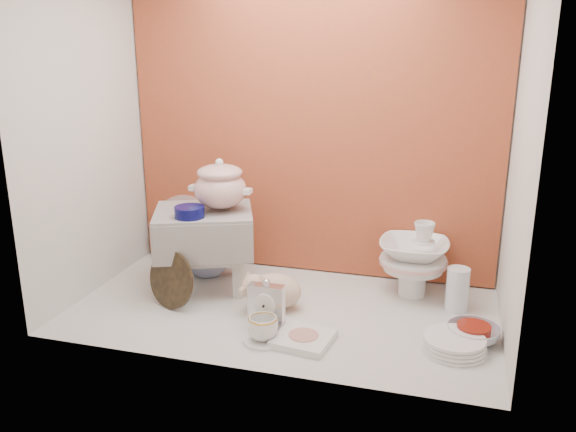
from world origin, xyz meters
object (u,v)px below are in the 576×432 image
(soup_tureen, at_px, (220,184))
(gold_rim_teacup, at_px, (263,328))
(step_stool, at_px, (205,250))
(blue_white_vase, at_px, (207,253))
(dinner_plate_stack, at_px, (454,344))
(porcelain_tower, at_px, (413,258))
(floral_platter, at_px, (185,228))
(mantel_clock, at_px, (266,305))
(crystal_bowl, at_px, (473,334))
(plush_pig, at_px, (276,290))

(soup_tureen, height_order, gold_rim_teacup, soup_tureen)
(step_stool, xyz_separation_m, blue_white_vase, (-0.06, 0.15, -0.08))
(dinner_plate_stack, distance_m, porcelain_tower, 0.54)
(floral_platter, xyz_separation_m, dinner_plate_stack, (1.38, -0.61, -0.14))
(mantel_clock, distance_m, gold_rim_teacup, 0.12)
(floral_platter, xyz_separation_m, crystal_bowl, (1.45, -0.51, -0.14))
(plush_pig, bearing_deg, dinner_plate_stack, -34.73)
(step_stool, relative_size, blue_white_vase, 1.93)
(floral_platter, bearing_deg, soup_tureen, -41.10)
(blue_white_vase, xyz_separation_m, porcelain_tower, (0.99, 0.03, 0.06))
(step_stool, xyz_separation_m, soup_tureen, (0.07, 0.03, 0.31))
(plush_pig, xyz_separation_m, crystal_bowl, (0.82, -0.08, -0.05))
(porcelain_tower, bearing_deg, soup_tureen, -169.97)
(blue_white_vase, distance_m, plush_pig, 0.52)
(plush_pig, bearing_deg, soup_tureen, 132.23)
(blue_white_vase, bearing_deg, dinner_plate_stack, -20.72)
(dinner_plate_stack, distance_m, crystal_bowl, 0.12)
(step_stool, bearing_deg, dinner_plate_stack, -36.48)
(floral_platter, bearing_deg, mantel_clock, -44.05)
(plush_pig, bearing_deg, floral_platter, 123.99)
(blue_white_vase, bearing_deg, mantel_clock, -45.70)
(gold_rim_teacup, bearing_deg, floral_platter, 132.33)
(dinner_plate_stack, bearing_deg, soup_tureen, 162.80)
(step_stool, height_order, soup_tureen, soup_tureen)
(floral_platter, xyz_separation_m, mantel_clock, (0.65, -0.63, -0.07))
(step_stool, xyz_separation_m, porcelain_tower, (0.94, 0.18, -0.01))
(step_stool, bearing_deg, soup_tureen, 1.09)
(blue_white_vase, distance_m, gold_rim_teacup, 0.75)
(soup_tureen, height_order, porcelain_tower, soup_tureen)
(floral_platter, distance_m, crystal_bowl, 1.54)
(soup_tureen, distance_m, floral_platter, 0.54)
(blue_white_vase, xyz_separation_m, mantel_clock, (0.46, -0.47, -0.01))
(step_stool, relative_size, dinner_plate_stack, 1.81)
(gold_rim_teacup, xyz_separation_m, crystal_bowl, (0.78, 0.22, -0.03))
(plush_pig, height_order, dinner_plate_stack, plush_pig)
(mantel_clock, bearing_deg, gold_rim_teacup, -79.43)
(crystal_bowl, bearing_deg, blue_white_vase, 164.40)
(mantel_clock, bearing_deg, step_stool, 141.71)
(plush_pig, height_order, porcelain_tower, porcelain_tower)
(mantel_clock, height_order, crystal_bowl, mantel_clock)
(plush_pig, distance_m, porcelain_tower, 0.64)
(soup_tureen, relative_size, gold_rim_teacup, 2.36)
(floral_platter, distance_m, gold_rim_teacup, 1.00)
(soup_tureen, xyz_separation_m, crystal_bowl, (1.13, -0.23, -0.47))
(gold_rim_teacup, bearing_deg, step_stool, 134.87)
(crystal_bowl, bearing_deg, plush_pig, 174.61)
(soup_tureen, bearing_deg, dinner_plate_stack, -17.20)
(step_stool, distance_m, crystal_bowl, 1.23)
(porcelain_tower, bearing_deg, mantel_clock, -136.92)
(porcelain_tower, bearing_deg, dinner_plate_stack, -67.69)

